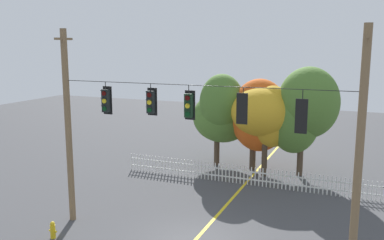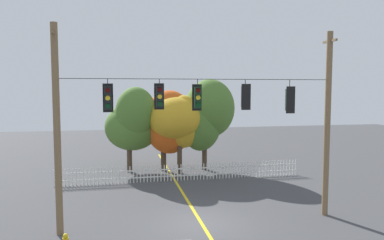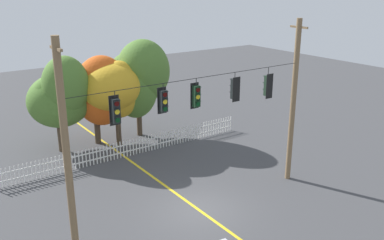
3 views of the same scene
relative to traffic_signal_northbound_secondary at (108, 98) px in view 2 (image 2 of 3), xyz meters
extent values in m
plane|color=#424244|center=(4.06, -0.01, -5.73)|extent=(80.00, 80.00, 0.00)
cube|color=gold|center=(4.06, -0.01, -5.73)|extent=(0.16, 36.00, 0.01)
cylinder|color=brown|center=(-2.07, -0.01, -1.34)|extent=(0.29, 0.29, 8.79)
cylinder|color=brown|center=(10.19, -0.01, -1.34)|extent=(0.29, 0.29, 8.79)
cube|color=brown|center=(-2.07, -0.01, 2.61)|extent=(0.10, 1.10, 0.10)
cube|color=brown|center=(10.19, -0.01, 2.61)|extent=(0.10, 1.10, 0.10)
cylinder|color=black|center=(4.06, -0.01, 0.80)|extent=(12.06, 0.02, 0.02)
cylinder|color=black|center=(0.00, -0.01, 0.65)|extent=(0.03, 0.03, 0.32)
cube|color=black|center=(0.00, 0.12, 0.00)|extent=(0.43, 0.02, 1.22)
cube|color=black|center=(0.00, -0.01, 0.00)|extent=(0.30, 0.24, 0.98)
cylinder|color=#410706|center=(0.00, -0.14, 0.32)|extent=(0.20, 0.03, 0.20)
cube|color=black|center=(0.00, -0.19, 0.44)|extent=(0.22, 0.12, 0.06)
cylinder|color=yellow|center=(0.00, -0.14, 0.00)|extent=(0.20, 0.03, 0.20)
cube|color=black|center=(0.00, -0.19, 0.11)|extent=(0.22, 0.12, 0.06)
cylinder|color=#073513|center=(0.00, -0.14, -0.33)|extent=(0.20, 0.03, 0.20)
cube|color=black|center=(0.00, -0.19, -0.22)|extent=(0.22, 0.12, 0.06)
cylinder|color=black|center=(2.17, -0.01, 0.66)|extent=(0.03, 0.03, 0.29)
cube|color=black|center=(2.17, 0.12, 0.05)|extent=(0.43, 0.02, 1.14)
cube|color=black|center=(2.17, -0.01, 0.05)|extent=(0.30, 0.24, 0.92)
cylinder|color=#410706|center=(2.17, -0.14, 0.36)|extent=(0.20, 0.03, 0.20)
cube|color=black|center=(2.17, -0.19, 0.47)|extent=(0.22, 0.12, 0.06)
cylinder|color=yellow|center=(2.17, -0.14, 0.05)|extent=(0.20, 0.03, 0.20)
cube|color=black|center=(2.17, -0.19, 0.16)|extent=(0.22, 0.12, 0.06)
cylinder|color=#073513|center=(2.17, -0.14, -0.26)|extent=(0.20, 0.03, 0.20)
cube|color=black|center=(2.17, -0.19, -0.14)|extent=(0.22, 0.12, 0.06)
cylinder|color=black|center=(3.85, -0.01, 0.64)|extent=(0.03, 0.03, 0.33)
cube|color=black|center=(3.85, 0.12, 0.00)|extent=(0.43, 0.02, 1.17)
cube|color=black|center=(3.85, -0.01, 0.00)|extent=(0.30, 0.24, 0.95)
cylinder|color=#410706|center=(3.85, -0.14, 0.31)|extent=(0.20, 0.03, 0.20)
cube|color=black|center=(3.85, -0.19, 0.43)|extent=(0.22, 0.12, 0.06)
cylinder|color=yellow|center=(3.85, -0.14, 0.00)|extent=(0.20, 0.03, 0.20)
cube|color=black|center=(3.85, -0.19, 0.11)|extent=(0.22, 0.12, 0.06)
cylinder|color=#073513|center=(3.85, -0.14, -0.32)|extent=(0.20, 0.03, 0.20)
cube|color=black|center=(3.85, -0.19, -0.20)|extent=(0.22, 0.12, 0.06)
cylinder|color=black|center=(6.05, -0.01, 0.65)|extent=(0.03, 0.03, 0.32)
cube|color=black|center=(6.05, -0.14, 0.02)|extent=(0.43, 0.02, 1.17)
cube|color=black|center=(6.05, -0.01, 0.02)|extent=(0.30, 0.24, 0.94)
cylinder|color=#410706|center=(6.05, 0.13, 0.33)|extent=(0.20, 0.03, 0.20)
cube|color=black|center=(6.05, 0.17, 0.45)|extent=(0.22, 0.12, 0.06)
cylinder|color=yellow|center=(6.05, 0.13, 0.02)|extent=(0.20, 0.03, 0.20)
cube|color=black|center=(6.05, 0.17, 0.13)|extent=(0.22, 0.12, 0.06)
cylinder|color=#073513|center=(6.05, 0.13, -0.30)|extent=(0.20, 0.03, 0.20)
cube|color=black|center=(6.05, 0.17, -0.18)|extent=(0.22, 0.12, 0.06)
cylinder|color=black|center=(8.21, -0.01, 0.59)|extent=(0.03, 0.03, 0.43)
cube|color=black|center=(8.21, -0.14, -0.13)|extent=(0.43, 0.02, 1.24)
cube|color=#1E3323|center=(8.21, -0.01, -0.13)|extent=(0.30, 0.24, 1.00)
cylinder|color=#410706|center=(8.21, 0.13, 0.20)|extent=(0.20, 0.03, 0.20)
cube|color=#1E3323|center=(8.21, 0.17, 0.32)|extent=(0.22, 0.12, 0.06)
cylinder|color=yellow|center=(8.21, 0.13, -0.13)|extent=(0.20, 0.03, 0.20)
cube|color=#1E3323|center=(8.21, 0.17, -0.02)|extent=(0.22, 0.12, 0.06)
cylinder|color=#073513|center=(8.21, 0.13, -0.47)|extent=(0.20, 0.03, 0.20)
cube|color=#1E3323|center=(8.21, 0.17, -0.35)|extent=(0.22, 0.12, 0.06)
cube|color=white|center=(-3.60, 7.95, -5.19)|extent=(0.06, 0.04, 1.10)
cube|color=white|center=(-3.37, 7.95, -5.19)|extent=(0.06, 0.04, 1.10)
cube|color=white|center=(-3.15, 7.95, -5.19)|extent=(0.06, 0.04, 1.10)
cube|color=white|center=(-2.93, 7.95, -5.19)|extent=(0.06, 0.04, 1.10)
cube|color=white|center=(-2.70, 7.95, -5.19)|extent=(0.06, 0.04, 1.10)
cube|color=white|center=(-2.48, 7.95, -5.19)|extent=(0.06, 0.04, 1.10)
cube|color=white|center=(-2.26, 7.95, -5.19)|extent=(0.06, 0.04, 1.10)
cube|color=white|center=(-2.03, 7.95, -5.19)|extent=(0.06, 0.04, 1.10)
cube|color=white|center=(-1.81, 7.95, -5.19)|extent=(0.06, 0.04, 1.10)
cube|color=white|center=(-1.59, 7.95, -5.19)|extent=(0.06, 0.04, 1.10)
cube|color=white|center=(-1.36, 7.95, -5.19)|extent=(0.06, 0.04, 1.10)
cube|color=white|center=(-1.14, 7.95, -5.19)|extent=(0.06, 0.04, 1.10)
cube|color=white|center=(-0.92, 7.95, -5.19)|extent=(0.06, 0.04, 1.10)
cube|color=white|center=(-0.69, 7.95, -5.19)|extent=(0.06, 0.04, 1.10)
cube|color=white|center=(-0.47, 7.95, -5.19)|extent=(0.06, 0.04, 1.10)
cube|color=white|center=(-0.25, 7.95, -5.19)|extent=(0.06, 0.04, 1.10)
cube|color=white|center=(-0.02, 7.95, -5.19)|extent=(0.06, 0.04, 1.10)
cube|color=white|center=(0.20, 7.95, -5.19)|extent=(0.06, 0.04, 1.10)
cube|color=white|center=(0.42, 7.95, -5.19)|extent=(0.06, 0.04, 1.10)
cube|color=white|center=(0.65, 7.95, -5.19)|extent=(0.06, 0.04, 1.10)
cube|color=white|center=(0.87, 7.95, -5.19)|extent=(0.06, 0.04, 1.10)
cube|color=white|center=(1.09, 7.95, -5.19)|extent=(0.06, 0.04, 1.10)
cube|color=white|center=(1.32, 7.95, -5.19)|extent=(0.06, 0.04, 1.10)
cube|color=white|center=(1.54, 7.95, -5.19)|extent=(0.06, 0.04, 1.10)
cube|color=white|center=(1.76, 7.95, -5.19)|extent=(0.06, 0.04, 1.10)
cube|color=white|center=(1.99, 7.95, -5.19)|extent=(0.06, 0.04, 1.10)
cube|color=white|center=(2.21, 7.95, -5.19)|extent=(0.06, 0.04, 1.10)
cube|color=white|center=(2.43, 7.95, -5.19)|extent=(0.06, 0.04, 1.10)
cube|color=white|center=(2.66, 7.95, -5.19)|extent=(0.06, 0.04, 1.10)
cube|color=white|center=(2.88, 7.95, -5.19)|extent=(0.06, 0.04, 1.10)
cube|color=white|center=(3.10, 7.95, -5.19)|extent=(0.06, 0.04, 1.10)
cube|color=white|center=(3.33, 7.95, -5.19)|extent=(0.06, 0.04, 1.10)
cube|color=white|center=(3.55, 7.95, -5.19)|extent=(0.06, 0.04, 1.10)
cube|color=white|center=(3.77, 7.95, -5.19)|extent=(0.06, 0.04, 1.10)
cube|color=white|center=(4.00, 7.95, -5.19)|extent=(0.06, 0.04, 1.10)
cube|color=white|center=(4.22, 7.95, -5.19)|extent=(0.06, 0.04, 1.10)
cube|color=white|center=(4.44, 7.95, -5.19)|extent=(0.06, 0.04, 1.10)
cube|color=white|center=(4.67, 7.95, -5.19)|extent=(0.06, 0.04, 1.10)
cube|color=white|center=(4.89, 7.95, -5.19)|extent=(0.06, 0.04, 1.10)
cube|color=white|center=(5.11, 7.95, -5.19)|extent=(0.06, 0.04, 1.10)
cube|color=white|center=(5.34, 7.95, -5.19)|extent=(0.06, 0.04, 1.10)
cube|color=white|center=(5.56, 7.95, -5.19)|extent=(0.06, 0.04, 1.10)
cube|color=white|center=(5.78, 7.95, -5.19)|extent=(0.06, 0.04, 1.10)
cube|color=white|center=(6.01, 7.95, -5.19)|extent=(0.06, 0.04, 1.10)
cube|color=white|center=(6.23, 7.95, -5.19)|extent=(0.06, 0.04, 1.10)
cube|color=white|center=(6.45, 7.95, -5.19)|extent=(0.06, 0.04, 1.10)
cube|color=white|center=(6.68, 7.95, -5.19)|extent=(0.06, 0.04, 1.10)
cube|color=white|center=(6.90, 7.95, -5.19)|extent=(0.06, 0.04, 1.10)
cube|color=white|center=(7.12, 7.95, -5.19)|extent=(0.06, 0.04, 1.10)
cube|color=white|center=(7.35, 7.95, -5.19)|extent=(0.06, 0.04, 1.10)
cube|color=white|center=(7.57, 7.95, -5.19)|extent=(0.06, 0.04, 1.10)
cube|color=white|center=(7.79, 7.95, -5.19)|extent=(0.06, 0.04, 1.10)
cube|color=white|center=(8.02, 7.95, -5.19)|extent=(0.06, 0.04, 1.10)
cube|color=white|center=(8.24, 7.95, -5.19)|extent=(0.06, 0.04, 1.10)
cube|color=white|center=(8.46, 7.95, -5.19)|extent=(0.06, 0.04, 1.10)
cube|color=white|center=(8.69, 7.95, -5.19)|extent=(0.06, 0.04, 1.10)
cube|color=white|center=(8.91, 7.95, -5.19)|extent=(0.06, 0.04, 1.10)
cube|color=white|center=(9.13, 7.95, -5.19)|extent=(0.06, 0.04, 1.10)
cube|color=white|center=(9.36, 7.95, -5.19)|extent=(0.06, 0.04, 1.10)
cube|color=white|center=(9.58, 7.95, -5.19)|extent=(0.06, 0.04, 1.10)
cube|color=white|center=(9.80, 7.95, -5.19)|extent=(0.06, 0.04, 1.10)
cube|color=white|center=(10.03, 7.95, -5.19)|extent=(0.06, 0.04, 1.10)
cube|color=white|center=(10.25, 7.95, -5.19)|extent=(0.06, 0.04, 1.10)
cube|color=white|center=(10.47, 7.95, -5.19)|extent=(0.06, 0.04, 1.10)
cube|color=white|center=(10.70, 7.95, -5.19)|extent=(0.06, 0.04, 1.10)
cube|color=white|center=(10.92, 7.95, -5.19)|extent=(0.06, 0.04, 1.10)
cube|color=white|center=(11.14, 7.95, -5.19)|extent=(0.06, 0.04, 1.10)
cube|color=white|center=(11.37, 7.95, -5.19)|extent=(0.06, 0.04, 1.10)
cube|color=white|center=(11.59, 7.95, -5.19)|extent=(0.06, 0.04, 1.10)
cube|color=white|center=(11.81, 7.95, -5.19)|extent=(0.06, 0.04, 1.10)
cube|color=white|center=(12.04, 7.95, -5.19)|extent=(0.06, 0.04, 1.10)
cube|color=white|center=(12.26, 7.95, -5.19)|extent=(0.06, 0.04, 1.10)
cube|color=white|center=(12.48, 7.95, -5.19)|extent=(0.06, 0.04, 1.10)
cube|color=white|center=(12.71, 7.95, -5.19)|extent=(0.06, 0.04, 1.10)
cube|color=white|center=(4.55, 7.98, -5.40)|extent=(16.31, 0.03, 0.08)
cube|color=white|center=(4.55, 7.98, -4.94)|extent=(16.31, 0.03, 0.08)
cylinder|color=#473828|center=(1.16, 11.23, -4.56)|extent=(0.38, 0.38, 2.34)
ellipsoid|color=#4C752D|center=(1.42, 11.59, -2.45)|extent=(4.05, 3.79, 3.46)
ellipsoid|color=#4C752D|center=(0.96, 11.39, -2.16)|extent=(2.61, 2.30, 2.88)
ellipsoid|color=#4C752D|center=(1.64, 10.74, -1.35)|extent=(2.92, 2.87, 3.73)
cylinder|color=#473828|center=(3.67, 11.21, -4.61)|extent=(0.40, 0.40, 2.24)
ellipsoid|color=#DB5619|center=(4.10, 10.98, -2.07)|extent=(3.77, 3.08, 4.68)
ellipsoid|color=#DB5619|center=(3.20, 11.54, -2.17)|extent=(2.63, 2.34, 3.10)
cylinder|color=#473828|center=(4.70, 10.09, -4.38)|extent=(0.35, 0.35, 2.70)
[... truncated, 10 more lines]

